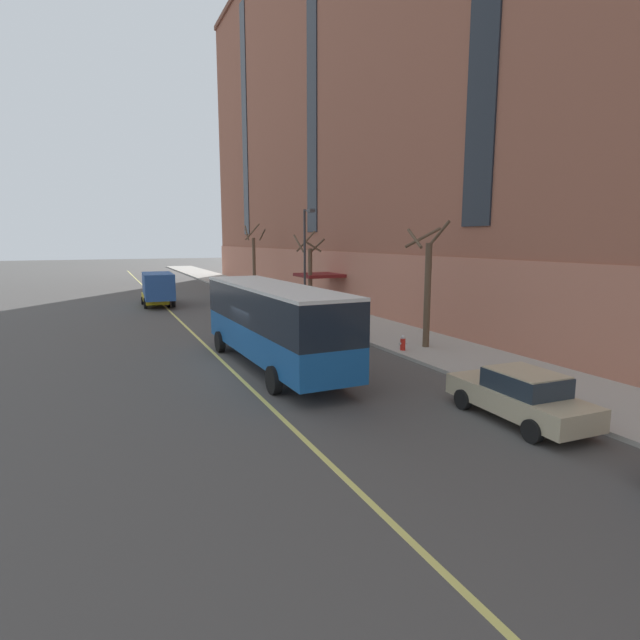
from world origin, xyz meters
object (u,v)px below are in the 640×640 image
(city_bus, at_px, (272,320))
(box_truck, at_px, (158,287))
(parked_car_red_1, at_px, (320,322))
(street_lamp, at_px, (306,251))
(parked_car_champagne_0, at_px, (226,288))
(parked_car_champagne_3, at_px, (520,396))
(taxi_cab, at_px, (155,296))
(street_tree_far_uptown, at_px, (310,270))
(street_tree_far_downtown, at_px, (254,259))
(parked_car_black_4, at_px, (282,307))
(parked_car_silver_2, at_px, (248,295))
(street_tree_mid_block, at_px, (427,285))
(fire_hydrant, at_px, (403,343))

(city_bus, relative_size, box_truck, 1.67)
(parked_car_red_1, relative_size, street_lamp, 0.65)
(parked_car_champagne_0, height_order, street_lamp, street_lamp)
(parked_car_champagne_3, bearing_deg, taxi_cab, 102.48)
(city_bus, relative_size, street_tree_far_uptown, 1.96)
(taxi_cab, bearing_deg, street_tree_far_downtown, 32.53)
(parked_car_black_4, relative_size, taxi_cab, 1.04)
(parked_car_silver_2, height_order, parked_car_champagne_3, same)
(parked_car_champagne_0, bearing_deg, box_truck, -143.82)
(parked_car_red_1, distance_m, parked_car_black_4, 6.84)
(street_tree_far_uptown, bearing_deg, street_tree_far_downtown, 89.76)
(taxi_cab, xyz_separation_m, street_tree_far_downtown, (10.33, 6.59, 2.64))
(city_bus, relative_size, parked_car_silver_2, 2.42)
(parked_car_champagne_3, height_order, street_tree_far_downtown, street_tree_far_downtown)
(parked_car_champagne_0, relative_size, box_truck, 0.66)
(box_truck, relative_size, street_lamp, 0.95)
(parked_car_silver_2, height_order, box_truck, box_truck)
(parked_car_red_1, xyz_separation_m, parked_car_champagne_3, (-0.05, -14.59, -0.00))
(taxi_cab, bearing_deg, box_truck, 10.14)
(parked_car_black_4, height_order, box_truck, box_truck)
(street_tree_mid_block, height_order, street_tree_far_uptown, street_tree_mid_block)
(city_bus, height_order, box_truck, city_bus)
(street_tree_far_downtown, bearing_deg, street_tree_far_uptown, -90.24)
(parked_car_champagne_0, height_order, parked_car_silver_2, same)
(street_tree_far_uptown, distance_m, fire_hydrant, 15.01)
(street_tree_far_uptown, bearing_deg, parked_car_black_4, -142.86)
(parked_car_champagne_3, relative_size, street_lamp, 0.65)
(parked_car_red_1, relative_size, taxi_cab, 1.10)
(parked_car_red_1, bearing_deg, parked_car_silver_2, 89.36)
(street_tree_far_uptown, bearing_deg, street_tree_mid_block, -89.83)
(parked_car_silver_2, distance_m, street_tree_mid_block, 20.80)
(box_truck, xyz_separation_m, street_tree_mid_block, (10.07, -22.39, 1.59))
(parked_car_black_4, bearing_deg, street_tree_far_uptown, 37.14)
(parked_car_silver_2, xyz_separation_m, parked_car_black_4, (0.05, -8.27, -0.00))
(parked_car_red_1, height_order, taxi_cab, same)
(parked_car_champagne_0, xyz_separation_m, street_lamp, (1.93, -15.43, 3.75))
(parked_car_champagne_3, relative_size, street_tree_mid_block, 0.77)
(parked_car_red_1, xyz_separation_m, street_tree_far_uptown, (3.22, 9.10, 2.28))
(parked_car_black_4, relative_size, fire_hydrant, 6.13)
(street_tree_mid_block, xyz_separation_m, street_tree_far_downtown, (0.02, 28.93, 0.26))
(parked_car_champagne_0, xyz_separation_m, street_tree_far_downtown, (3.33, 1.60, 2.64))
(parked_car_black_4, xyz_separation_m, box_truck, (-7.02, 10.23, 0.79))
(box_truck, bearing_deg, street_tree_far_uptown, -38.43)
(parked_car_black_4, xyz_separation_m, street_lamp, (1.66, -0.27, 3.76))
(parked_car_black_4, xyz_separation_m, street_tree_mid_block, (3.04, -12.16, 2.38))
(taxi_cab, bearing_deg, fire_hydrant, -68.68)
(fire_hydrant, bearing_deg, street_tree_far_downtown, 87.07)
(city_bus, relative_size, taxi_cab, 2.69)
(city_bus, bearing_deg, fire_hydrant, 0.59)
(parked_car_red_1, xyz_separation_m, parked_car_silver_2, (0.17, 15.10, 0.00))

